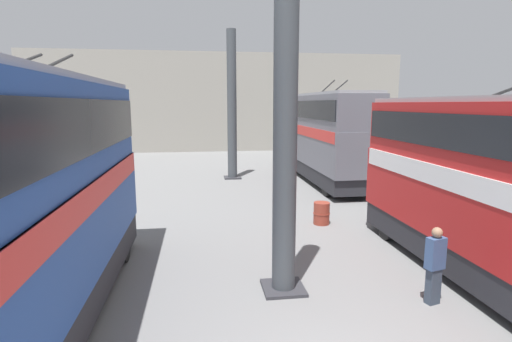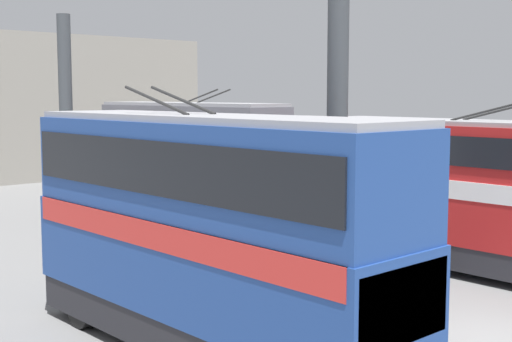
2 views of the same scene
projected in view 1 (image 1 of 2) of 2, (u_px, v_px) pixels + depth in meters
depot_back_wall at (220, 102)px, 38.09m from camera, size 0.50×36.00×9.37m
support_column_near at (285, 114)px, 9.19m from camera, size 1.02×1.02×8.88m
support_column_far at (232, 108)px, 24.03m from camera, size 1.02×1.02×8.88m
bus_left_near at (496, 179)px, 9.94m from camera, size 9.66×2.54×5.35m
bus_left_far at (324, 131)px, 23.55m from camera, size 11.37×2.54×5.77m
bus_right_mid at (25, 191)px, 7.64m from camera, size 10.12×2.54×5.74m
person_by_left_row at (435, 263)px, 9.06m from camera, size 0.34×0.47×1.82m
oil_drum at (322, 213)px, 15.23m from camera, size 0.64×0.64×0.85m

